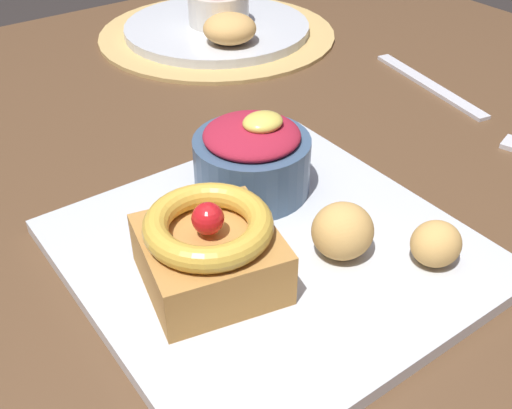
# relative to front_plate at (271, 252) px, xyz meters

# --- Properties ---
(dining_table) EXTENTS (1.33, 1.03, 0.73)m
(dining_table) POSITION_rel_front_plate_xyz_m (-0.02, 0.13, -0.10)
(dining_table) COLOR brown
(dining_table) RESTS_ON ground_plane
(woven_placemat) EXTENTS (0.33, 0.33, 0.00)m
(woven_placemat) POSITION_rel_front_plate_xyz_m (0.23, 0.43, -0.00)
(woven_placemat) COLOR tan
(woven_placemat) RESTS_ON dining_table
(front_plate) EXTENTS (0.29, 0.29, 0.01)m
(front_plate) POSITION_rel_front_plate_xyz_m (0.00, 0.00, 0.00)
(front_plate) COLOR silver
(front_plate) RESTS_ON dining_table
(cake_slice) EXTENTS (0.11, 0.11, 0.07)m
(cake_slice) POSITION_rel_front_plate_xyz_m (-0.06, -0.01, 0.04)
(cake_slice) COLOR #B77F3D
(cake_slice) RESTS_ON front_plate
(berry_ramekin) EXTENTS (0.10, 0.10, 0.07)m
(berry_ramekin) POSITION_rel_front_plate_xyz_m (0.03, 0.07, 0.04)
(berry_ramekin) COLOR #3D5675
(berry_ramekin) RESTS_ON front_plate
(fritter_front) EXTENTS (0.05, 0.05, 0.04)m
(fritter_front) POSITION_rel_front_plate_xyz_m (0.04, -0.04, 0.03)
(fritter_front) COLOR tan
(fritter_front) RESTS_ON front_plate
(fritter_middle) EXTENTS (0.04, 0.04, 0.03)m
(fritter_middle) POSITION_rel_front_plate_xyz_m (0.09, -0.09, 0.02)
(fritter_middle) COLOR tan
(fritter_middle) RESTS_ON front_plate
(back_plate) EXTENTS (0.26, 0.26, 0.01)m
(back_plate) POSITION_rel_front_plate_xyz_m (0.23, 0.43, 0.01)
(back_plate) COLOR silver
(back_plate) RESTS_ON woven_placemat
(back_ramekin) EXTENTS (0.08, 0.08, 0.07)m
(back_ramekin) POSITION_rel_front_plate_xyz_m (0.23, 0.42, 0.04)
(back_ramekin) COLOR silver
(back_ramekin) RESTS_ON back_plate
(back_pastry) EXTENTS (0.07, 0.07, 0.04)m
(back_pastry) POSITION_rel_front_plate_xyz_m (0.20, 0.36, 0.03)
(back_pastry) COLOR tan
(back_pastry) RESTS_ON back_plate
(knife) EXTENTS (0.05, 0.19, 0.00)m
(knife) POSITION_rel_front_plate_xyz_m (0.34, 0.14, -0.00)
(knife) COLOR silver
(knife) RESTS_ON dining_table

